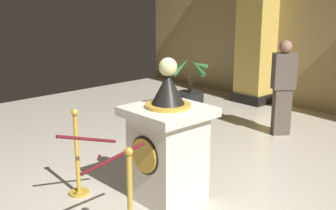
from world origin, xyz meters
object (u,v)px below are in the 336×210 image
object	(u,v)px
stanchion_near	(78,165)
bystander_guest	(283,86)
potted_palm_left	(190,101)
pedestal_clock	(168,145)

from	to	relation	value
stanchion_near	bystander_guest	xyz separation A→B (m)	(0.34, 3.69, 0.46)
potted_palm_left	bystander_guest	xyz separation A→B (m)	(1.70, 0.45, 0.49)
stanchion_near	potted_palm_left	bearing A→B (deg)	112.74
stanchion_near	bystander_guest	distance (m)	3.74
bystander_guest	pedestal_clock	bearing A→B (deg)	-81.41
stanchion_near	potted_palm_left	xyz separation A→B (m)	(-1.36, 3.24, -0.03)
potted_palm_left	pedestal_clock	bearing A→B (deg)	-49.70
pedestal_clock	potted_palm_left	distance (m)	3.34
pedestal_clock	potted_palm_left	bearing A→B (deg)	130.30
pedestal_clock	stanchion_near	size ratio (longest dim) A/B	1.58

